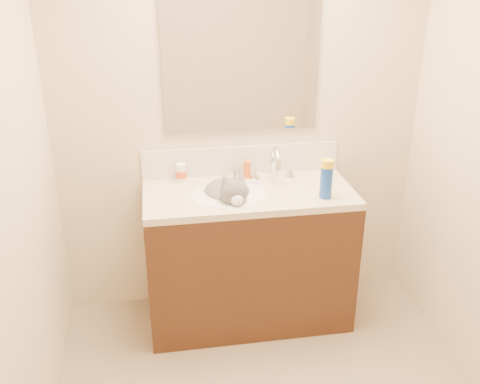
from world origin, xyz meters
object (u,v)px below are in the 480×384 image
object	(u,v)px
silver_jar	(236,174)
amber_bottle	(247,169)
basin	(229,206)
pill_bottle	(181,173)
cat	(229,197)
spray_can	(326,182)
faucet	(275,167)
vanity_cabinet	(248,259)

from	to	relation	value
silver_jar	amber_bottle	world-z (taller)	amber_bottle
basin	pill_bottle	xyz separation A→B (m)	(-0.25, 0.24, 0.13)
basin	cat	xyz separation A→B (m)	(0.00, 0.03, 0.04)
basin	spray_can	distance (m)	0.56
basin	silver_jar	world-z (taller)	silver_jar
faucet	spray_can	distance (m)	0.37
vanity_cabinet	spray_can	bearing A→B (deg)	-21.15
basin	pill_bottle	world-z (taller)	pill_bottle
amber_bottle	spray_can	world-z (taller)	spray_can
silver_jar	spray_can	bearing A→B (deg)	-38.95
faucet	spray_can	bearing A→B (deg)	-52.81
vanity_cabinet	spray_can	world-z (taller)	spray_can
basin	cat	world-z (taller)	cat
basin	cat	distance (m)	0.05
faucet	amber_bottle	distance (m)	0.17
cat	amber_bottle	world-z (taller)	cat
faucet	pill_bottle	world-z (taller)	faucet
spray_can	pill_bottle	bearing A→B (deg)	154.73
vanity_cabinet	pill_bottle	world-z (taller)	pill_bottle
basin	silver_jar	xyz separation A→B (m)	(0.08, 0.23, 0.10)
amber_bottle	vanity_cabinet	bearing A→B (deg)	-97.05
silver_jar	spray_can	xyz separation A→B (m)	(0.44, -0.36, 0.06)
spray_can	basin	bearing A→B (deg)	166.48
faucet	vanity_cabinet	bearing A→B (deg)	-142.71
vanity_cabinet	pill_bottle	bearing A→B (deg)	150.55
silver_jar	amber_bottle	bearing A→B (deg)	-4.45
faucet	pill_bottle	distance (m)	0.56
cat	silver_jar	bearing A→B (deg)	62.89
vanity_cabinet	basin	world-z (taller)	basin
faucet	amber_bottle	xyz separation A→B (m)	(-0.16, 0.06, -0.03)
amber_bottle	faucet	bearing A→B (deg)	-21.62
vanity_cabinet	silver_jar	bearing A→B (deg)	101.82
pill_bottle	cat	bearing A→B (deg)	-39.65
cat	pill_bottle	size ratio (longest dim) A/B	3.85
silver_jar	pill_bottle	bearing A→B (deg)	179.10
amber_bottle	spray_can	size ratio (longest dim) A/B	0.59
cat	amber_bottle	size ratio (longest dim) A/B	3.94
faucet	cat	bearing A→B (deg)	-155.25
vanity_cabinet	amber_bottle	distance (m)	0.54
faucet	cat	size ratio (longest dim) A/B	0.66
faucet	silver_jar	bearing A→B (deg)	163.30
silver_jar	amber_bottle	xyz separation A→B (m)	(0.07, -0.01, 0.03)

